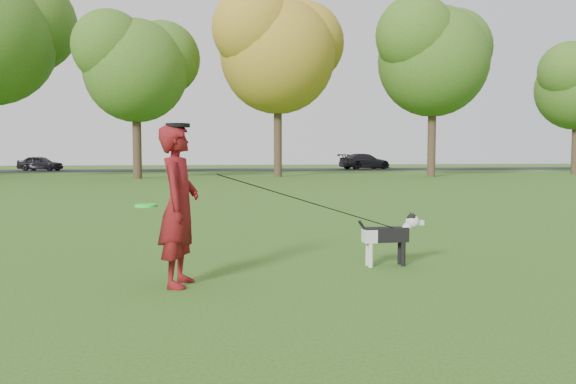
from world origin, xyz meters
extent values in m
plane|color=#285116|center=(0.00, 0.00, 0.00)|extent=(120.00, 120.00, 0.00)
cube|color=black|center=(0.00, 40.00, 0.01)|extent=(120.00, 7.00, 0.02)
imported|color=#590C10|center=(-1.18, -0.43, 0.86)|extent=(0.54, 0.70, 1.71)
cube|color=black|center=(1.34, 0.19, 0.39)|extent=(0.55, 0.17, 0.18)
cube|color=silver|center=(1.13, 0.19, 0.38)|extent=(0.16, 0.17, 0.16)
cylinder|color=silver|center=(1.13, 0.13, 0.15)|extent=(0.06, 0.06, 0.30)
cylinder|color=silver|center=(1.13, 0.25, 0.15)|extent=(0.06, 0.06, 0.30)
cylinder|color=black|center=(1.55, 0.13, 0.15)|extent=(0.06, 0.06, 0.30)
cylinder|color=black|center=(1.55, 0.25, 0.15)|extent=(0.06, 0.06, 0.30)
cylinder|color=silver|center=(1.59, 0.19, 0.44)|extent=(0.18, 0.11, 0.20)
sphere|color=silver|center=(1.69, 0.19, 0.55)|extent=(0.17, 0.17, 0.17)
sphere|color=black|center=(1.68, 0.19, 0.58)|extent=(0.13, 0.13, 0.13)
cube|color=silver|center=(1.78, 0.19, 0.53)|extent=(0.11, 0.07, 0.06)
sphere|color=black|center=(1.84, 0.19, 0.53)|extent=(0.04, 0.04, 0.04)
cone|color=black|center=(1.68, 0.15, 0.64)|extent=(0.06, 0.06, 0.07)
cone|color=black|center=(1.68, 0.24, 0.64)|extent=(0.06, 0.06, 0.07)
cylinder|color=black|center=(1.07, 0.19, 0.46)|extent=(0.19, 0.04, 0.25)
cylinder|color=black|center=(1.53, 0.19, 0.45)|extent=(0.12, 0.12, 0.02)
imported|color=black|center=(-12.72, 40.00, 0.60)|extent=(3.66, 2.33, 1.16)
imported|color=black|center=(13.62, 40.00, 0.68)|extent=(4.91, 3.01, 1.33)
cylinder|color=#20FF3B|center=(-1.51, -0.53, 0.87)|extent=(0.23, 0.23, 0.02)
cylinder|color=black|center=(-1.18, -0.43, 1.70)|extent=(0.25, 0.25, 0.04)
cylinder|color=#38281C|center=(-4.00, 25.50, 2.10)|extent=(0.48, 0.48, 4.20)
sphere|color=#426B1E|center=(-4.00, 25.50, 6.44)|extent=(5.60, 5.60, 5.60)
cylinder|color=#38281C|center=(4.00, 26.50, 2.52)|extent=(0.48, 0.48, 5.04)
sphere|color=#A58426|center=(4.00, 26.50, 7.73)|extent=(6.72, 6.72, 6.72)
cylinder|color=#38281C|center=(13.00, 25.00, 2.42)|extent=(0.48, 0.48, 4.83)
sphere|color=#426B1E|center=(13.00, 25.00, 7.41)|extent=(6.44, 6.44, 6.44)
cylinder|color=#38281C|center=(24.00, 27.00, 1.99)|extent=(0.48, 0.48, 3.99)
camera|label=1|loc=(-1.04, -6.44, 1.41)|focal=35.00mm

